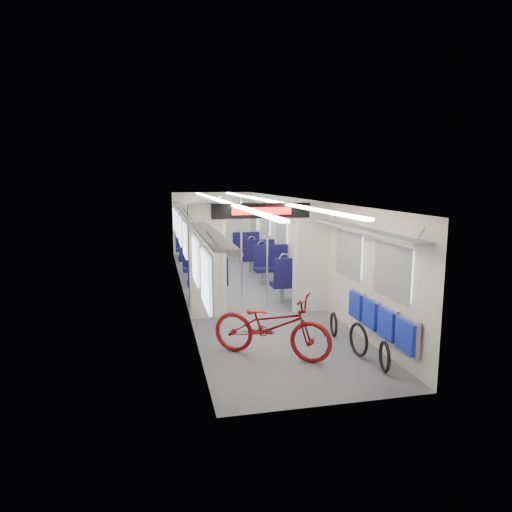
{
  "coord_description": "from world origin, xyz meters",
  "views": [
    {
      "loc": [
        -2.08,
        -10.95,
        2.77
      ],
      "look_at": [
        -0.01,
        -1.63,
        1.16
      ],
      "focal_mm": 32.0,
      "sensor_mm": 36.0,
      "label": 1
    }
  ],
  "objects_px": {
    "stanchion_far_right": "(241,237)",
    "bike_hoop_c": "(334,326)",
    "seat_bay_far_left": "(192,248)",
    "stanchion_far_left": "(220,238)",
    "stanchion_near_left": "(242,254)",
    "seat_bay_near_left": "(204,270)",
    "seat_bay_near_right": "(281,269)",
    "flip_bench": "(380,319)",
    "bike_hoop_a": "(384,358)",
    "bike_hoop_b": "(358,341)",
    "stanchion_near_right": "(267,256)",
    "bicycle": "(271,326)",
    "seat_bay_far_right": "(252,250)"
  },
  "relations": [
    {
      "from": "stanchion_near_left",
      "to": "stanchion_far_left",
      "type": "height_order",
      "value": "same"
    },
    {
      "from": "bicycle",
      "to": "bike_hoop_a",
      "type": "xyz_separation_m",
      "value": [
        1.46,
        -0.91,
        -0.3
      ]
    },
    {
      "from": "bicycle",
      "to": "flip_bench",
      "type": "xyz_separation_m",
      "value": [
        1.71,
        -0.26,
        0.07
      ]
    },
    {
      "from": "seat_bay_far_left",
      "to": "stanchion_far_left",
      "type": "relative_size",
      "value": 1.01
    },
    {
      "from": "bike_hoop_c",
      "to": "stanchion_far_right",
      "type": "relative_size",
      "value": 0.19
    },
    {
      "from": "seat_bay_far_left",
      "to": "seat_bay_near_left",
      "type": "bearing_deg",
      "value": -90.0
    },
    {
      "from": "bike_hoop_a",
      "to": "seat_bay_far_left",
      "type": "xyz_separation_m",
      "value": [
        -2.04,
        8.9,
        0.37
      ]
    },
    {
      "from": "seat_bay_near_right",
      "to": "seat_bay_near_left",
      "type": "bearing_deg",
      "value": 165.25
    },
    {
      "from": "bike_hoop_b",
      "to": "bike_hoop_c",
      "type": "xyz_separation_m",
      "value": [
        -0.03,
        0.95,
        -0.05
      ]
    },
    {
      "from": "bicycle",
      "to": "seat_bay_far_right",
      "type": "xyz_separation_m",
      "value": [
        1.29,
        7.47,
        0.04
      ]
    },
    {
      "from": "bike_hoop_a",
      "to": "stanchion_near_left",
      "type": "relative_size",
      "value": 0.2
    },
    {
      "from": "bike_hoop_b",
      "to": "seat_bay_near_left",
      "type": "bearing_deg",
      "value": 111.93
    },
    {
      "from": "seat_bay_far_left",
      "to": "stanchion_far_left",
      "type": "height_order",
      "value": "stanchion_far_left"
    },
    {
      "from": "bike_hoop_a",
      "to": "stanchion_far_right",
      "type": "xyz_separation_m",
      "value": [
        -0.81,
        6.97,
        0.94
      ]
    },
    {
      "from": "seat_bay_near_right",
      "to": "stanchion_near_left",
      "type": "bearing_deg",
      "value": -139.71
    },
    {
      "from": "stanchion_near_left",
      "to": "stanchion_far_right",
      "type": "height_order",
      "value": "same"
    },
    {
      "from": "bike_hoop_a",
      "to": "bike_hoop_b",
      "type": "distance_m",
      "value": 0.65
    },
    {
      "from": "stanchion_far_right",
      "to": "seat_bay_near_left",
      "type": "bearing_deg",
      "value": -128.94
    },
    {
      "from": "flip_bench",
      "to": "bike_hoop_a",
      "type": "height_order",
      "value": "flip_bench"
    },
    {
      "from": "bike_hoop_c",
      "to": "stanchion_near_left",
      "type": "xyz_separation_m",
      "value": [
        -1.22,
        2.36,
        0.95
      ]
    },
    {
      "from": "seat_bay_near_left",
      "to": "seat_bay_near_right",
      "type": "relative_size",
      "value": 0.94
    },
    {
      "from": "flip_bench",
      "to": "stanchion_far_right",
      "type": "height_order",
      "value": "stanchion_far_right"
    },
    {
      "from": "bike_hoop_a",
      "to": "bicycle",
      "type": "bearing_deg",
      "value": 148.04
    },
    {
      "from": "stanchion_far_right",
      "to": "bike_hoop_c",
      "type": "bearing_deg",
      "value": -82.94
    },
    {
      "from": "stanchion_far_left",
      "to": "bicycle",
      "type": "bearing_deg",
      "value": -90.3
    },
    {
      "from": "flip_bench",
      "to": "bike_hoop_b",
      "type": "distance_m",
      "value": 0.49
    },
    {
      "from": "flip_bench",
      "to": "seat_bay_far_right",
      "type": "distance_m",
      "value": 7.75
    },
    {
      "from": "flip_bench",
      "to": "stanchion_near_right",
      "type": "relative_size",
      "value": 0.92
    },
    {
      "from": "flip_bench",
      "to": "stanchion_near_left",
      "type": "relative_size",
      "value": 0.92
    },
    {
      "from": "stanchion_far_right",
      "to": "seat_bay_near_right",
      "type": "bearing_deg",
      "value": -72.54
    },
    {
      "from": "seat_bay_far_right",
      "to": "seat_bay_near_left",
      "type": "bearing_deg",
      "value": -122.4
    },
    {
      "from": "bike_hoop_b",
      "to": "stanchion_far_left",
      "type": "xyz_separation_m",
      "value": [
        -1.32,
        6.1,
        0.9
      ]
    },
    {
      "from": "stanchion_near_left",
      "to": "bike_hoop_c",
      "type": "bearing_deg",
      "value": -62.67
    },
    {
      "from": "seat_bay_far_left",
      "to": "stanchion_near_left",
      "type": "xyz_separation_m",
      "value": [
        0.68,
        -4.96,
        0.58
      ]
    },
    {
      "from": "seat_bay_near_left",
      "to": "stanchion_far_left",
      "type": "relative_size",
      "value": 0.92
    },
    {
      "from": "seat_bay_far_left",
      "to": "stanchion_far_left",
      "type": "distance_m",
      "value": 2.32
    },
    {
      "from": "seat_bay_near_left",
      "to": "stanchion_far_right",
      "type": "distance_m",
      "value": 2.05
    },
    {
      "from": "bicycle",
      "to": "stanchion_near_left",
      "type": "distance_m",
      "value": 3.1
    },
    {
      "from": "bike_hoop_c",
      "to": "bicycle",
      "type": "bearing_deg",
      "value": -152.98
    },
    {
      "from": "bike_hoop_a",
      "to": "seat_bay_near_left",
      "type": "height_order",
      "value": "seat_bay_near_left"
    },
    {
      "from": "bicycle",
      "to": "flip_bench",
      "type": "bearing_deg",
      "value": -65.21
    },
    {
      "from": "seat_bay_near_right",
      "to": "stanchion_far_left",
      "type": "bearing_deg",
      "value": 125.13
    },
    {
      "from": "seat_bay_near_right",
      "to": "stanchion_far_right",
      "type": "bearing_deg",
      "value": 107.46
    },
    {
      "from": "bike_hoop_b",
      "to": "stanchion_near_right",
      "type": "distance_m",
      "value": 3.15
    },
    {
      "from": "flip_bench",
      "to": "bike_hoop_a",
      "type": "bearing_deg",
      "value": -110.64
    },
    {
      "from": "seat_bay_near_right",
      "to": "stanchion_far_left",
      "type": "height_order",
      "value": "stanchion_far_left"
    },
    {
      "from": "bike_hoop_b",
      "to": "stanchion_far_right",
      "type": "bearing_deg",
      "value": 96.3
    },
    {
      "from": "bicycle",
      "to": "flip_bench",
      "type": "relative_size",
      "value": 0.92
    },
    {
      "from": "flip_bench",
      "to": "bike_hoop_a",
      "type": "relative_size",
      "value": 4.6
    },
    {
      "from": "stanchion_near_left",
      "to": "stanchion_far_right",
      "type": "xyz_separation_m",
      "value": [
        0.55,
        3.03,
        0.0
      ]
    }
  ]
}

